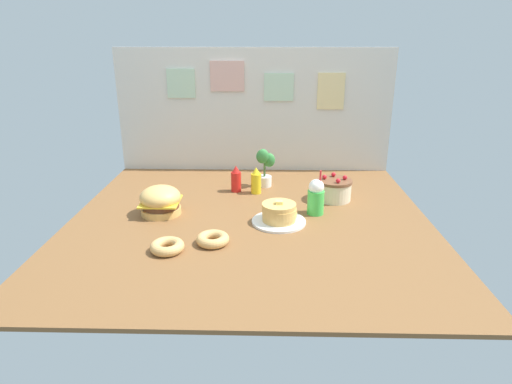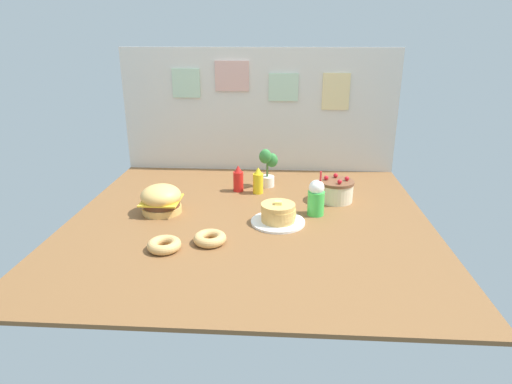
{
  "view_description": "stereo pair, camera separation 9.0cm",
  "coord_description": "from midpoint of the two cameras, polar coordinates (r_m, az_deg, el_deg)",
  "views": [
    {
      "loc": [
        0.1,
        -2.26,
        0.98
      ],
      "look_at": [
        0.03,
        0.09,
        0.13
      ],
      "focal_mm": 30.55,
      "sensor_mm": 36.0,
      "label": 1
    },
    {
      "loc": [
        0.19,
        -2.25,
        0.98
      ],
      "look_at": [
        0.03,
        0.09,
        0.13
      ],
      "focal_mm": 30.55,
      "sensor_mm": 36.0,
      "label": 2
    }
  ],
  "objects": [
    {
      "name": "ground_plane",
      "position": [
        2.47,
        -1.91,
        -3.83
      ],
      "size": [
        2.02,
        1.97,
        0.02
      ],
      "primitive_type": "cube",
      "color": "brown"
    },
    {
      "name": "back_wall",
      "position": [
        3.28,
        -1.0,
        10.69
      ],
      "size": [
        2.02,
        0.04,
        0.9
      ],
      "color": "beige",
      "rests_on": "ground_plane"
    },
    {
      "name": "burger",
      "position": [
        2.58,
        -13.38,
        -1.13
      ],
      "size": [
        0.23,
        0.23,
        0.17
      ],
      "color": "#DBA859",
      "rests_on": "ground_plane"
    },
    {
      "name": "pancake_stack",
      "position": [
        2.41,
        1.97,
        -2.96
      ],
      "size": [
        0.3,
        0.3,
        0.13
      ],
      "color": "white",
      "rests_on": "ground_plane"
    },
    {
      "name": "layer_cake",
      "position": [
        2.77,
        9.26,
        0.32
      ],
      "size": [
        0.22,
        0.22,
        0.16
      ],
      "color": "beige",
      "rests_on": "ground_plane"
    },
    {
      "name": "ketchup_bottle",
      "position": [
        2.88,
        -3.52,
        1.64
      ],
      "size": [
        0.07,
        0.07,
        0.18
      ],
      "color": "red",
      "rests_on": "ground_plane"
    },
    {
      "name": "mustard_bottle",
      "position": [
        2.84,
        -0.9,
        1.42
      ],
      "size": [
        0.07,
        0.07,
        0.18
      ],
      "color": "yellow",
      "rests_on": "ground_plane"
    },
    {
      "name": "cream_soda_cup",
      "position": [
        2.52,
        6.84,
        -0.66
      ],
      "size": [
        0.1,
        0.1,
        0.27
      ],
      "color": "green",
      "rests_on": "ground_plane"
    },
    {
      "name": "donut_pink_glaze",
      "position": [
        2.16,
        -12.73,
        -6.95
      ],
      "size": [
        0.16,
        0.16,
        0.05
      ],
      "color": "tan",
      "rests_on": "ground_plane"
    },
    {
      "name": "donut_chocolate",
      "position": [
        2.19,
        -6.87,
        -6.13
      ],
      "size": [
        0.16,
        0.16,
        0.05
      ],
      "color": "tan",
      "rests_on": "ground_plane"
    },
    {
      "name": "potted_plant",
      "position": [
        2.96,
        0.26,
        3.43
      ],
      "size": [
        0.13,
        0.11,
        0.27
      ],
      "color": "white",
      "rests_on": "ground_plane"
    }
  ]
}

